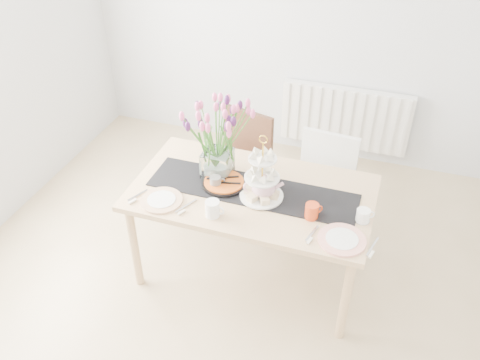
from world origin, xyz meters
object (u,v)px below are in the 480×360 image
(mug_white, at_px, (212,209))
(tart_tin, at_px, (224,183))
(mug_grey, at_px, (215,182))
(plate_right, at_px, (342,240))
(dining_table, at_px, (252,199))
(plate_left, at_px, (161,200))
(mug_orange, at_px, (312,211))
(radiator, at_px, (345,118))
(chair_brown, at_px, (240,158))
(teapot, at_px, (264,187))
(cake_stand, at_px, (262,183))
(cream_jug, at_px, (363,216))
(tulip_vase, at_px, (216,127))
(chair_white, at_px, (323,182))

(mug_white, bearing_deg, tart_tin, 100.71)
(mug_grey, relative_size, plate_right, 0.31)
(dining_table, bearing_deg, mug_white, -116.22)
(plate_left, bearing_deg, mug_orange, 8.87)
(radiator, relative_size, chair_brown, 1.33)
(teapot, height_order, mug_orange, teapot)
(tart_tin, distance_m, mug_orange, 0.64)
(dining_table, xyz_separation_m, chair_brown, (-0.30, 0.65, -0.15))
(cake_stand, bearing_deg, cream_jug, -2.47)
(tulip_vase, bearing_deg, plate_left, -121.98)
(chair_white, xyz_separation_m, tart_tin, (-0.59, -0.58, 0.26))
(dining_table, height_order, chair_white, chair_white)
(teapot, bearing_deg, plate_right, -40.93)
(cream_jug, distance_m, tart_tin, 0.94)
(cream_jug, relative_size, mug_grey, 0.96)
(mug_orange, xyz_separation_m, plate_right, (0.22, -0.15, -0.04))
(dining_table, relative_size, cake_stand, 3.81)
(mug_grey, height_order, plate_left, mug_grey)
(mug_grey, bearing_deg, dining_table, -23.06)
(cake_stand, height_order, mug_white, cake_stand)
(teapot, relative_size, plate_right, 0.88)
(chair_brown, relative_size, cream_jug, 10.60)
(plate_right, bearing_deg, cake_stand, 156.67)
(chair_white, height_order, plate_right, chair_white)
(radiator, bearing_deg, mug_grey, -109.37)
(cake_stand, height_order, cream_jug, cake_stand)
(chair_brown, height_order, cake_stand, cake_stand)
(cream_jug, xyz_separation_m, tart_tin, (-0.93, 0.07, -0.02))
(mug_orange, bearing_deg, tulip_vase, 120.64)
(mug_white, relative_size, mug_orange, 1.07)
(radiator, distance_m, mug_grey, 1.91)
(dining_table, relative_size, plate_right, 5.58)
(tulip_vase, relative_size, plate_right, 2.41)
(chair_white, relative_size, mug_orange, 8.62)
(chair_brown, xyz_separation_m, teapot, (0.39, -0.70, 0.30))
(mug_grey, xyz_separation_m, plate_left, (-0.28, -0.25, -0.04))
(plate_left, bearing_deg, mug_white, -4.23)
(radiator, bearing_deg, cake_stand, -99.62)
(chair_brown, relative_size, teapot, 3.57)
(tulip_vase, bearing_deg, chair_brown, 92.41)
(chair_white, bearing_deg, cake_stand, -111.19)
(radiator, bearing_deg, tulip_vase, -112.08)
(chair_brown, relative_size, tulip_vase, 1.31)
(radiator, height_order, plate_left, plate_left)
(teapot, distance_m, plate_left, 0.67)
(cake_stand, relative_size, mug_orange, 4.14)
(mug_orange, relative_size, plate_right, 0.35)
(tart_tin, bearing_deg, chair_white, 44.61)
(dining_table, xyz_separation_m, chair_white, (0.39, 0.57, -0.16))
(plate_right, bearing_deg, radiator, 97.51)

